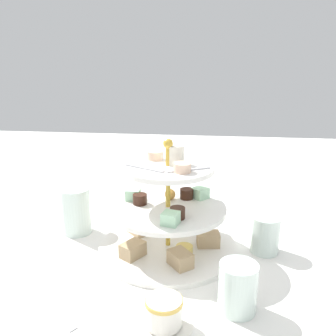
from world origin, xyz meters
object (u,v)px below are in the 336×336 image
at_px(water_glass_short_left, 238,288).
at_px(teacup_with_saucer, 164,314).
at_px(butter_knife_left, 186,200).
at_px(water_glass_tall_right, 76,211).
at_px(tiered_serving_stand, 168,218).
at_px(water_glass_mid_back, 265,234).
at_px(butter_knife_right, 46,305).

xyz_separation_m(water_glass_short_left, teacup_with_saucer, (-0.11, -0.06, -0.02)).
bearing_deg(water_glass_short_left, teacup_with_saucer, -154.17).
relative_size(water_glass_short_left, butter_knife_left, 0.50).
relative_size(water_glass_tall_right, water_glass_short_left, 1.30).
relative_size(tiered_serving_stand, water_glass_mid_back, 3.72).
bearing_deg(butter_knife_right, water_glass_mid_back, 67.30).
xyz_separation_m(water_glass_short_left, butter_knife_right, (-0.32, -0.03, -0.04)).
height_order(teacup_with_saucer, butter_knife_left, teacup_with_saucer).
bearing_deg(water_glass_mid_back, butter_knife_right, -149.84).
bearing_deg(water_glass_mid_back, tiered_serving_stand, -176.42).
bearing_deg(butter_knife_left, water_glass_mid_back, 136.11).
xyz_separation_m(water_glass_tall_right, teacup_with_saucer, (0.25, -0.30, -0.03)).
bearing_deg(teacup_with_saucer, tiered_serving_stand, 95.15).
distance_m(butter_knife_left, butter_knife_right, 0.53).
bearing_deg(butter_knife_right, teacup_with_saucer, 29.39).
bearing_deg(butter_knife_right, butter_knife_left, 104.98).
relative_size(water_glass_tall_right, butter_knife_left, 0.65).
bearing_deg(teacup_with_saucer, butter_knife_right, 172.25).
bearing_deg(butter_knife_left, teacup_with_saucer, 101.28).
xyz_separation_m(teacup_with_saucer, butter_knife_right, (-0.20, 0.03, -0.02)).
xyz_separation_m(tiered_serving_stand, water_glass_tall_right, (-0.22, 0.05, -0.02)).
xyz_separation_m(water_glass_tall_right, butter_knife_right, (0.04, -0.27, -0.05)).
bearing_deg(teacup_with_saucer, water_glass_tall_right, 129.86).
distance_m(tiered_serving_stand, water_glass_tall_right, 0.23).
relative_size(teacup_with_saucer, water_glass_mid_back, 1.12).
xyz_separation_m(water_glass_tall_right, water_glass_mid_back, (0.43, -0.04, -0.01)).
bearing_deg(water_glass_mid_back, water_glass_short_left, -109.53).
distance_m(water_glass_tall_right, butter_knife_right, 0.28).
xyz_separation_m(tiered_serving_stand, water_glass_mid_back, (0.21, 0.01, -0.03)).
xyz_separation_m(tiered_serving_stand, butter_knife_right, (-0.18, -0.21, -0.07)).
height_order(water_glass_tall_right, water_glass_short_left, water_glass_tall_right).
height_order(water_glass_short_left, butter_knife_left, water_glass_short_left).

